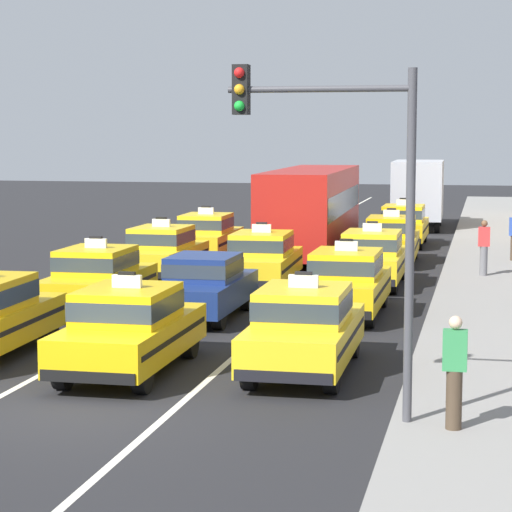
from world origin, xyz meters
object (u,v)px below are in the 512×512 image
(taxi_right_second, at_px, (347,282))
(taxi_left_third, at_px, (163,251))
(taxi_right_fourth, at_px, (391,239))
(pedestrian_by_storefront, at_px, (455,372))
(taxi_left_second, at_px, (98,278))
(taxi_left_fourth, at_px, (207,235))
(taxi_right_third, at_px, (372,257))
(bus_center_fourth, at_px, (312,206))
(taxi_right_nearest, at_px, (304,327))
(pedestrian_mid_block, at_px, (484,247))
(traffic_light_pole, at_px, (347,181))
(box_truck_right_sixth, at_px, (419,191))
(taxi_center_third, at_px, (262,258))
(taxi_right_fifth, at_px, (403,224))
(taxi_center_nearest, at_px, (129,328))
(sedan_center_second, at_px, (204,284))

(taxi_right_second, bearing_deg, taxi_left_third, 139.66)
(taxi_right_fourth, relative_size, pedestrian_by_storefront, 2.69)
(taxi_left_second, xyz_separation_m, pedestrian_by_storefront, (9.25, -9.53, 0.14))
(taxi_left_fourth, xyz_separation_m, taxi_right_second, (6.53, -10.86, 0.00))
(taxi_right_third, bearing_deg, bus_center_fourth, 111.63)
(taxi_right_nearest, bearing_deg, taxi_right_second, 90.32)
(pedestrian_mid_block, relative_size, traffic_light_pole, 0.31)
(taxi_left_fourth, relative_size, taxi_right_third, 1.01)
(taxi_left_second, distance_m, box_truck_right_sixth, 26.96)
(taxi_center_third, bearing_deg, taxi_right_fifth, 76.24)
(taxi_right_fifth, bearing_deg, pedestrian_by_storefront, -83.97)
(bus_center_fourth, bearing_deg, taxi_left_fourth, -144.80)
(taxi_left_fourth, relative_size, taxi_right_fifth, 1.01)
(pedestrian_mid_block, bearing_deg, box_truck_right_sixth, 99.98)
(box_truck_right_sixth, height_order, traffic_light_pole, traffic_light_pole)
(taxi_center_nearest, xyz_separation_m, taxi_right_second, (3.20, 7.13, 0.00))
(box_truck_right_sixth, distance_m, traffic_light_pole, 35.52)
(taxi_left_fourth, relative_size, traffic_light_pole, 0.83)
(pedestrian_mid_block, bearing_deg, taxi_left_fourth, 160.73)
(taxi_center_third, distance_m, pedestrian_by_storefront, 15.79)
(taxi_center_third, relative_size, traffic_light_pole, 0.83)
(taxi_right_second, distance_m, box_truck_right_sixth, 25.49)
(pedestrian_by_storefront, bearing_deg, taxi_left_second, 134.14)
(taxi_left_third, height_order, taxi_right_fourth, same)
(taxi_right_second, relative_size, box_truck_right_sixth, 0.65)
(taxi_left_third, bearing_deg, sedan_center_second, -64.45)
(taxi_right_second, bearing_deg, pedestrian_by_storefront, -73.88)
(traffic_light_pole, bearing_deg, pedestrian_by_storefront, -8.90)
(pedestrian_by_storefront, bearing_deg, taxi_right_fifth, 96.03)
(taxi_left_third, relative_size, bus_center_fourth, 0.40)
(pedestrian_mid_block, bearing_deg, taxi_left_third, -169.19)
(taxi_right_second, bearing_deg, taxi_center_third, 125.31)
(taxi_right_nearest, xyz_separation_m, taxi_right_third, (0.03, 11.81, 0.00))
(bus_center_fourth, height_order, taxi_right_nearest, bus_center_fourth)
(taxi_right_second, height_order, box_truck_right_sixth, box_truck_right_sixth)
(box_truck_right_sixth, bearing_deg, pedestrian_mid_block, -80.02)
(taxi_right_third, relative_size, box_truck_right_sixth, 0.65)
(taxi_left_third, bearing_deg, taxi_left_fourth, 89.94)
(taxi_right_third, height_order, taxi_right_fourth, same)
(sedan_center_second, relative_size, pedestrian_by_storefront, 2.51)
(taxi_left_fourth, xyz_separation_m, pedestrian_by_storefront, (9.48, -21.10, 0.14))
(taxi_center_nearest, distance_m, sedan_center_second, 6.09)
(sedan_center_second, distance_m, traffic_light_pole, 10.50)
(taxi_center_nearest, distance_m, taxi_right_fourth, 18.53)
(taxi_left_third, height_order, bus_center_fourth, bus_center_fourth)
(taxi_right_second, bearing_deg, taxi_right_nearest, -89.68)
(pedestrian_by_storefront, bearing_deg, taxi_center_nearest, 153.26)
(taxi_right_third, bearing_deg, traffic_light_pole, -85.44)
(taxi_center_third, height_order, bus_center_fourth, bus_center_fourth)
(taxi_right_second, xyz_separation_m, pedestrian_by_storefront, (2.96, -10.24, 0.14))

